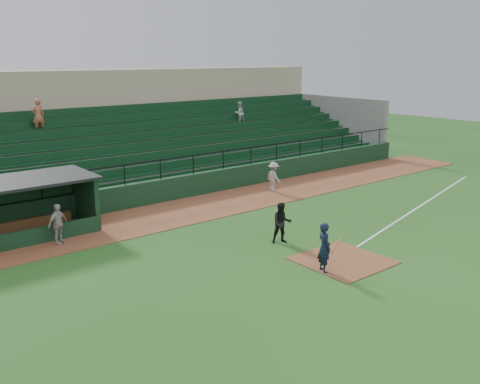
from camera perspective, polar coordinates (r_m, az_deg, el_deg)
ground at (r=20.47m, az=8.87°, el=-6.53°), size 90.00×90.00×0.00m
warning_track at (r=26.20m, az=-4.12°, el=-1.66°), size 40.00×4.00×0.03m
home_plate_dirt at (r=19.86m, az=11.02°, el=-7.25°), size 3.00×3.00×0.03m
foul_line at (r=27.27m, az=18.42°, el=-1.76°), size 17.49×4.44×0.01m
stadium_structure at (r=32.88m, az=-12.69°, el=5.41°), size 38.00×13.08×6.40m
batter_at_plate at (r=18.48m, az=9.10°, el=-5.94°), size 1.11×0.76×1.78m
umpire at (r=21.12m, az=4.54°, el=-3.35°), size 1.01×0.95×1.66m
runner at (r=29.08m, az=3.65°, el=1.65°), size 0.68×1.09×1.62m
dugout_player_a at (r=22.08m, az=-19.07°, el=-3.28°), size 1.04×0.76×1.63m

